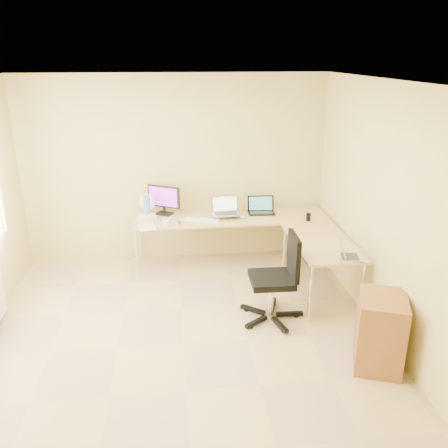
{
  "coord_description": "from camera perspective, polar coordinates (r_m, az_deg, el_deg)",
  "views": [
    {
      "loc": [
        -0.03,
        -4.09,
        2.83
      ],
      "look_at": [
        0.55,
        1.1,
        0.9
      ],
      "focal_mm": 37.1,
      "sensor_mm": 36.0,
      "label": 1
    }
  ],
  "objects": [
    {
      "name": "desk_fan",
      "position": [
        6.46,
        -9.38,
        2.31
      ],
      "size": [
        0.25,
        0.25,
        0.28
      ],
      "primitive_type": "cylinder",
      "rotation": [
        0.0,
        0.0,
        -0.15
      ],
      "color": "white",
      "rests_on": "desk_main"
    },
    {
      "name": "keyboard",
      "position": [
        6.18,
        -2.7,
        0.49
      ],
      "size": [
        0.49,
        0.28,
        0.02
      ],
      "primitive_type": "cube",
      "rotation": [
        0.0,
        0.0,
        -0.34
      ],
      "color": "white",
      "rests_on": "desk_main"
    },
    {
      "name": "monitor",
      "position": [
        6.42,
        -7.42,
        2.95
      ],
      "size": [
        0.49,
        0.37,
        0.41
      ],
      "primitive_type": "cube",
      "rotation": [
        0.0,
        0.0,
        -0.51
      ],
      "color": "black",
      "rests_on": "desk_main"
    },
    {
      "name": "cd_stack",
      "position": [
        6.05,
        -5.52,
        0.03
      ],
      "size": [
        0.14,
        0.14,
        0.03
      ],
      "primitive_type": "cylinder",
      "rotation": [
        0.0,
        0.0,
        -0.18
      ],
      "color": "silver",
      "rests_on": "desk_main"
    },
    {
      "name": "wall_right",
      "position": [
        4.86,
        20.01,
        0.66
      ],
      "size": [
        0.0,
        4.5,
        4.5
      ],
      "primitive_type": "plane",
      "rotation": [
        1.57,
        0.0,
        -1.57
      ],
      "color": "tan",
      "rests_on": "ground"
    },
    {
      "name": "black_cup",
      "position": [
        6.26,
        10.36,
        0.84
      ],
      "size": [
        0.07,
        0.07,
        0.11
      ],
      "primitive_type": "cylinder",
      "rotation": [
        0.0,
        0.0,
        -0.11
      ],
      "color": "black",
      "rests_on": "desk_main"
    },
    {
      "name": "floor",
      "position": [
        4.98,
        -5.04,
        -14.49
      ],
      "size": [
        4.5,
        4.5,
        0.0
      ],
      "primitive_type": "plane",
      "color": "tan",
      "rests_on": "ground"
    },
    {
      "name": "laptop_return",
      "position": [
        5.22,
        15.32,
        -3.03
      ],
      "size": [
        0.34,
        0.29,
        0.2
      ],
      "primitive_type": "cube",
      "rotation": [
        0.0,
        0.0,
        1.37
      ],
      "color": "silver",
      "rests_on": "desk_return"
    },
    {
      "name": "white_box",
      "position": [
        6.27,
        -9.41,
        0.8
      ],
      "size": [
        0.24,
        0.21,
        0.07
      ],
      "primitive_type": "cube",
      "rotation": [
        0.0,
        0.0,
        0.37
      ],
      "color": "silver",
      "rests_on": "desk_main"
    },
    {
      "name": "laptop_center",
      "position": [
        6.25,
        0.22,
        2.22
      ],
      "size": [
        0.38,
        0.3,
        0.24
      ],
      "primitive_type": "cube",
      "rotation": [
        0.0,
        0.0,
        0.05
      ],
      "color": "#A7A6B7",
      "rests_on": "desk_main"
    },
    {
      "name": "desk_return",
      "position": [
        5.79,
        11.72,
        -5.38
      ],
      "size": [
        0.7,
        1.3,
        0.73
      ],
      "primitive_type": "cube",
      "color": "tan",
      "rests_on": "ground"
    },
    {
      "name": "laptop_black",
      "position": [
        6.45,
        4.64,
        2.3
      ],
      "size": [
        0.38,
        0.29,
        0.23
      ],
      "primitive_type": "cube",
      "rotation": [
        0.0,
        0.0,
        -0.05
      ],
      "color": "black",
      "rests_on": "desk_main"
    },
    {
      "name": "ceiling",
      "position": [
        4.1,
        -6.2,
        16.93
      ],
      "size": [
        4.5,
        4.5,
        0.0
      ],
      "primitive_type": "plane",
      "rotation": [
        3.14,
        0.0,
        0.0
      ],
      "color": "white",
      "rests_on": "ground"
    },
    {
      "name": "office_chair",
      "position": [
        5.16,
        5.89,
        -6.71
      ],
      "size": [
        0.62,
        0.62,
        1.02
      ],
      "primitive_type": "cube",
      "rotation": [
        0.0,
        0.0,
        -0.02
      ],
      "color": "black",
      "rests_on": "ground"
    },
    {
      "name": "cabinet",
      "position": [
        4.72,
        18.65,
        -12.47
      ],
      "size": [
        0.58,
        0.64,
        0.73
      ],
      "primitive_type": "cube",
      "rotation": [
        0.0,
        0.0,
        -0.36
      ],
      "color": "brown",
      "rests_on": "ground"
    },
    {
      "name": "papers",
      "position": [
        6.03,
        -9.5,
        -0.36
      ],
      "size": [
        0.26,
        0.32,
        0.01
      ],
      "primitive_type": "cube",
      "rotation": [
        0.0,
        0.0,
        0.21
      ],
      "color": "silver",
      "rests_on": "desk_main"
    },
    {
      "name": "mug",
      "position": [
        6.01,
        -7.11,
        0.17
      ],
      "size": [
        0.12,
        0.12,
        0.1
      ],
      "primitive_type": "imported",
      "rotation": [
        0.0,
        0.0,
        -0.13
      ],
      "color": "silver",
      "rests_on": "desk_main"
    },
    {
      "name": "mouse",
      "position": [
        6.27,
        2.26,
        0.85
      ],
      "size": [
        0.1,
        0.08,
        0.03
      ],
      "primitive_type": "ellipsoid",
      "rotation": [
        0.0,
        0.0,
        -0.18
      ],
      "color": "silver",
      "rests_on": "desk_main"
    },
    {
      "name": "water_bottle",
      "position": [
        6.27,
        -9.46,
        1.98
      ],
      "size": [
        0.12,
        0.12,
        0.32
      ],
      "primitive_type": "cylinder",
      "rotation": [
        0.0,
        0.0,
        -0.33
      ],
      "color": "#557AC4",
      "rests_on": "desk_main"
    },
    {
      "name": "book_stack",
      "position": [
        6.4,
        0.19,
        1.33
      ],
      "size": [
        0.28,
        0.32,
        0.04
      ],
      "primitive_type": "cube",
      "rotation": [
        0.0,
        0.0,
        0.38
      ],
      "color": "#1F8667",
      "rests_on": "desk_main"
    },
    {
      "name": "desk_main",
      "position": [
        6.48,
        0.8,
        -2.09
      ],
      "size": [
        2.65,
        0.7,
        0.73
      ],
      "primitive_type": "cube",
      "color": "tan",
      "rests_on": "ground"
    },
    {
      "name": "wall_back",
      "position": [
        6.52,
        -5.98,
        6.61
      ],
      "size": [
        4.5,
        0.0,
        4.5
      ],
      "primitive_type": "plane",
      "rotation": [
        1.57,
        0.0,
        0.0
      ],
      "color": "tan",
      "rests_on": "ground"
    },
    {
      "name": "wall_front",
      "position": [
        2.4,
        -4.35,
        -19.56
      ],
      "size": [
        4.5,
        0.0,
        4.5
      ],
      "primitive_type": "plane",
      "rotation": [
        -1.57,
        0.0,
        0.0
      ],
      "color": "tan",
      "rests_on": "ground"
    }
  ]
}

